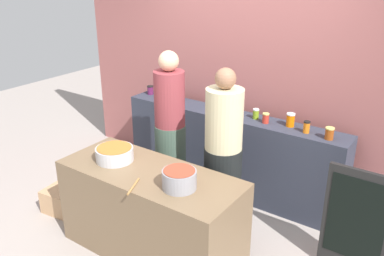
{
  "coord_description": "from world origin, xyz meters",
  "views": [
    {
      "loc": [
        2.15,
        -2.71,
        2.58
      ],
      "look_at": [
        0.0,
        0.35,
        1.05
      ],
      "focal_mm": 38.57,
      "sensor_mm": 36.0,
      "label": 1
    }
  ],
  "objects_px": {
    "preserve_jar_1": "(167,97)",
    "preserve_jar_4": "(256,114)",
    "preserve_jar_7": "(307,127)",
    "chalkboard_sign": "(356,223)",
    "cooking_pot_left": "(115,154)",
    "preserve_jar_0": "(150,90)",
    "preserve_jar_6": "(290,120)",
    "wooden_spoon": "(133,186)",
    "bread_crate": "(64,202)",
    "cook_with_tongs": "(170,138)",
    "preserve_jar_3": "(221,106)",
    "cooking_pot_center": "(179,179)",
    "preserve_jar_5": "(266,118)",
    "preserve_jar_8": "(329,133)",
    "cook_in_cap": "(223,164)",
    "preserve_jar_2": "(179,98)"
  },
  "relations": [
    {
      "from": "preserve_jar_1",
      "to": "preserve_jar_4",
      "type": "bearing_deg",
      "value": 4.7
    },
    {
      "from": "preserve_jar_7",
      "to": "chalkboard_sign",
      "type": "xyz_separation_m",
      "value": [
        0.71,
        -0.59,
        -0.52
      ]
    },
    {
      "from": "cooking_pot_left",
      "to": "preserve_jar_0",
      "type": "bearing_deg",
      "value": 118.88
    },
    {
      "from": "preserve_jar_4",
      "to": "preserve_jar_6",
      "type": "xyz_separation_m",
      "value": [
        0.39,
        0.01,
        0.01
      ]
    },
    {
      "from": "preserve_jar_4",
      "to": "wooden_spoon",
      "type": "bearing_deg",
      "value": -97.87
    },
    {
      "from": "bread_crate",
      "to": "cooking_pot_left",
      "type": "bearing_deg",
      "value": 3.62
    },
    {
      "from": "chalkboard_sign",
      "to": "cooking_pot_left",
      "type": "bearing_deg",
      "value": -158.83
    },
    {
      "from": "preserve_jar_1",
      "to": "cooking_pot_left",
      "type": "height_order",
      "value": "preserve_jar_1"
    },
    {
      "from": "cook_with_tongs",
      "to": "chalkboard_sign",
      "type": "relative_size",
      "value": 1.73
    },
    {
      "from": "preserve_jar_3",
      "to": "wooden_spoon",
      "type": "xyz_separation_m",
      "value": [
        0.23,
        -1.73,
        -0.16
      ]
    },
    {
      "from": "preserve_jar_4",
      "to": "cooking_pot_left",
      "type": "bearing_deg",
      "value": -116.48
    },
    {
      "from": "preserve_jar_0",
      "to": "preserve_jar_6",
      "type": "relative_size",
      "value": 0.8
    },
    {
      "from": "preserve_jar_1",
      "to": "cooking_pot_left",
      "type": "xyz_separation_m",
      "value": [
        0.45,
        -1.34,
        -0.11
      ]
    },
    {
      "from": "bread_crate",
      "to": "wooden_spoon",
      "type": "bearing_deg",
      "value": -9.84
    },
    {
      "from": "cooking_pot_center",
      "to": "bread_crate",
      "type": "distance_m",
      "value": 1.78
    },
    {
      "from": "preserve_jar_6",
      "to": "cooking_pot_center",
      "type": "relative_size",
      "value": 0.5
    },
    {
      "from": "preserve_jar_3",
      "to": "cook_with_tongs",
      "type": "relative_size",
      "value": 0.06
    },
    {
      "from": "wooden_spoon",
      "to": "cook_with_tongs",
      "type": "bearing_deg",
      "value": 112.58
    },
    {
      "from": "preserve_jar_5",
      "to": "preserve_jar_0",
      "type": "bearing_deg",
      "value": 177.57
    },
    {
      "from": "preserve_jar_4",
      "to": "preserve_jar_1",
      "type": "bearing_deg",
      "value": -175.3
    },
    {
      "from": "preserve_jar_6",
      "to": "preserve_jar_8",
      "type": "bearing_deg",
      "value": -12.66
    },
    {
      "from": "preserve_jar_1",
      "to": "preserve_jar_4",
      "type": "relative_size",
      "value": 0.97
    },
    {
      "from": "preserve_jar_5",
      "to": "bread_crate",
      "type": "height_order",
      "value": "preserve_jar_5"
    },
    {
      "from": "preserve_jar_6",
      "to": "cook_in_cap",
      "type": "relative_size",
      "value": 0.08
    },
    {
      "from": "cooking_pot_left",
      "to": "bread_crate",
      "type": "relative_size",
      "value": 0.77
    },
    {
      "from": "preserve_jar_1",
      "to": "cooking_pot_center",
      "type": "height_order",
      "value": "preserve_jar_1"
    },
    {
      "from": "preserve_jar_7",
      "to": "cook_with_tongs",
      "type": "height_order",
      "value": "cook_with_tongs"
    },
    {
      "from": "preserve_jar_2",
      "to": "preserve_jar_5",
      "type": "distance_m",
      "value": 1.17
    },
    {
      "from": "preserve_jar_4",
      "to": "wooden_spoon",
      "type": "height_order",
      "value": "preserve_jar_4"
    },
    {
      "from": "wooden_spoon",
      "to": "bread_crate",
      "type": "bearing_deg",
      "value": 170.16
    },
    {
      "from": "preserve_jar_5",
      "to": "cooking_pot_left",
      "type": "height_order",
      "value": "preserve_jar_5"
    },
    {
      "from": "cooking_pot_center",
      "to": "wooden_spoon",
      "type": "bearing_deg",
      "value": -146.03
    },
    {
      "from": "preserve_jar_8",
      "to": "cooking_pot_left",
      "type": "height_order",
      "value": "preserve_jar_8"
    },
    {
      "from": "cook_in_cap",
      "to": "preserve_jar_3",
      "type": "bearing_deg",
      "value": 123.01
    },
    {
      "from": "preserve_jar_3",
      "to": "cooking_pot_left",
      "type": "height_order",
      "value": "preserve_jar_3"
    },
    {
      "from": "preserve_jar_6",
      "to": "preserve_jar_8",
      "type": "xyz_separation_m",
      "value": [
        0.44,
        -0.1,
        -0.01
      ]
    },
    {
      "from": "preserve_jar_0",
      "to": "bread_crate",
      "type": "xyz_separation_m",
      "value": [
        0.0,
        -1.5,
        -0.9
      ]
    },
    {
      "from": "preserve_jar_1",
      "to": "preserve_jar_5",
      "type": "relative_size",
      "value": 1.0
    },
    {
      "from": "preserve_jar_3",
      "to": "preserve_jar_7",
      "type": "distance_m",
      "value": 1.06
    },
    {
      "from": "preserve_jar_0",
      "to": "preserve_jar_8",
      "type": "height_order",
      "value": "preserve_jar_8"
    },
    {
      "from": "preserve_jar_2",
      "to": "preserve_jar_6",
      "type": "xyz_separation_m",
      "value": [
        1.42,
        0.03,
        0.01
      ]
    },
    {
      "from": "cooking_pot_left",
      "to": "preserve_jar_7",
      "type": "bearing_deg",
      "value": 46.32
    },
    {
      "from": "preserve_jar_6",
      "to": "cooking_pot_left",
      "type": "relative_size",
      "value": 0.4
    },
    {
      "from": "preserve_jar_0",
      "to": "cook_with_tongs",
      "type": "relative_size",
      "value": 0.06
    },
    {
      "from": "preserve_jar_0",
      "to": "preserve_jar_4",
      "type": "relative_size",
      "value": 1.01
    },
    {
      "from": "cook_with_tongs",
      "to": "bread_crate",
      "type": "height_order",
      "value": "cook_with_tongs"
    },
    {
      "from": "preserve_jar_0",
      "to": "cooking_pot_left",
      "type": "distance_m",
      "value": 1.66
    },
    {
      "from": "preserve_jar_3",
      "to": "preserve_jar_4",
      "type": "xyz_separation_m",
      "value": [
        0.46,
        -0.02,
        0.0
      ]
    },
    {
      "from": "preserve_jar_8",
      "to": "cooking_pot_left",
      "type": "bearing_deg",
      "value": -139.05
    },
    {
      "from": "preserve_jar_1",
      "to": "preserve_jar_8",
      "type": "bearing_deg",
      "value": 0.08
    }
  ]
}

